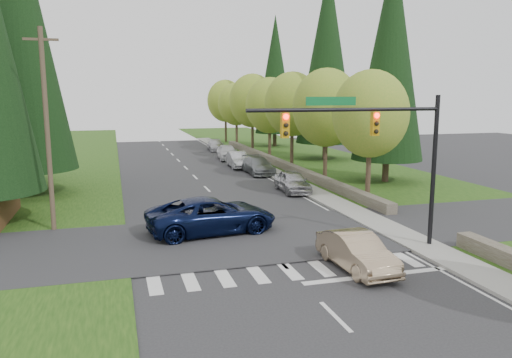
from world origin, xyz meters
name	(u,v)px	position (x,y,z in m)	size (l,w,h in m)	color
ground	(322,304)	(0.00, 0.00, 0.00)	(120.00, 120.00, 0.00)	#28282B
grass_east	(374,182)	(13.00, 20.00, 0.03)	(14.00, 110.00, 0.06)	#1C4111
grass_west	(9,202)	(-13.00, 20.00, 0.03)	(14.00, 110.00, 0.06)	#1C4111
cross_street	(256,238)	(0.00, 8.00, 0.00)	(120.00, 8.00, 0.10)	#28282B
sidewalk_east	(291,181)	(6.90, 22.00, 0.07)	(1.80, 80.00, 0.13)	gray
curb_east	(281,182)	(6.05, 22.00, 0.07)	(0.20, 80.00, 0.13)	gray
stone_wall_north	(279,163)	(8.60, 30.00, 0.35)	(0.70, 40.00, 0.70)	#4C4438
traffic_signal	(378,138)	(4.37, 4.50, 4.98)	(8.70, 0.37, 6.80)	black
utility_pole	(47,129)	(-9.50, 12.00, 5.14)	(1.60, 0.24, 10.00)	#473828
decid_tree_0	(370,114)	(9.20, 14.00, 5.60)	(4.80, 4.80, 8.37)	#38281C
decid_tree_1	(326,108)	(9.30, 21.00, 5.80)	(5.20, 5.20, 8.80)	#38281C
decid_tree_2	(292,104)	(9.10, 28.00, 5.93)	(5.00, 5.00, 8.82)	#38281C
decid_tree_3	(270,106)	(9.20, 35.00, 5.66)	(5.00, 5.00, 8.55)	#38281C
decid_tree_4	(252,101)	(9.30, 42.00, 6.06)	(5.40, 5.40, 9.18)	#38281C
decid_tree_5	(237,104)	(9.10, 49.00, 5.53)	(4.80, 4.80, 8.30)	#38281C
decid_tree_6	(226,101)	(9.20, 56.00, 5.86)	(5.20, 5.20, 8.86)	#38281C
conifer_w_c	(18,24)	(-12.00, 22.00, 11.29)	(6.46, 6.46, 20.80)	#38281C
conifer_w_e	(4,47)	(-14.00, 28.00, 10.29)	(5.78, 5.78, 18.80)	#38281C
conifer_e_a	(391,54)	(14.00, 20.00, 9.79)	(5.44, 5.44, 17.80)	#38281C
conifer_e_b	(327,55)	(15.00, 34.00, 10.79)	(6.12, 6.12, 19.80)	#38281C
conifer_e_c	(275,75)	(14.00, 48.00, 9.29)	(5.10, 5.10, 16.80)	#38281C
sedan_champagne	(357,252)	(2.61, 2.70, 0.72)	(1.52, 4.37, 1.44)	tan
suv_navy	(212,215)	(-1.87, 9.43, 0.89)	(2.96, 6.43, 1.79)	#0A1335
parked_car_a	(293,181)	(5.60, 18.21, 0.75)	(1.78, 4.43, 1.51)	#B0B0B5
parked_car_b	(258,166)	(5.55, 26.68, 0.72)	(2.02, 4.97, 1.44)	gray
parked_car_c	(238,160)	(4.75, 30.76, 0.74)	(1.57, 4.50, 1.48)	#BBBBC0
parked_car_d	(227,152)	(5.05, 36.68, 0.80)	(1.89, 4.70, 1.60)	silver
parked_car_e	(216,145)	(5.60, 45.41, 0.65)	(1.82, 4.47, 1.30)	silver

